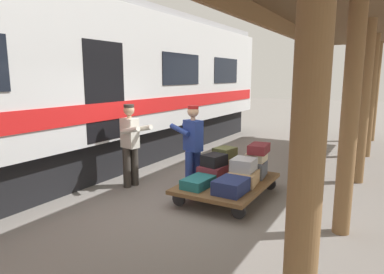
{
  "coord_description": "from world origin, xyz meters",
  "views": [
    {
      "loc": [
        -2.77,
        5.13,
        2.25
      ],
      "look_at": [
        0.33,
        -0.23,
        1.15
      ],
      "focal_mm": 31.84,
      "sensor_mm": 36.0,
      "label": 1
    }
  ],
  "objects_px": {
    "suitcase_navy_fabric": "(231,186)",
    "suitcase_black_hardshell": "(214,160)",
    "suitcase_slate_roller": "(254,169)",
    "suitcase_olive_duffel": "(225,153)",
    "suitcase_maroon_trunk": "(259,149)",
    "porter_by_door": "(131,143)",
    "suitcase_brown_leather": "(225,165)",
    "suitcase_tan_vintage": "(244,178)",
    "suitcase_gray_aluminum": "(244,165)",
    "suitcase_cream_canvas": "(256,157)",
    "luggage_cart": "(228,183)",
    "porter_in_overalls": "(192,145)",
    "suitcase_teal_softside": "(198,182)",
    "train_car": "(56,85)",
    "suitcase_burgundy_valise": "(213,172)"
  },
  "relations": [
    {
      "from": "suitcase_navy_fabric",
      "to": "suitcase_slate_roller",
      "type": "bearing_deg",
      "value": -90.0
    },
    {
      "from": "suitcase_black_hardshell",
      "to": "suitcase_olive_duffel",
      "type": "bearing_deg",
      "value": -87.12
    },
    {
      "from": "train_car",
      "to": "suitcase_burgundy_valise",
      "type": "bearing_deg",
      "value": -171.74
    },
    {
      "from": "suitcase_teal_softside",
      "to": "suitcase_black_hardshell",
      "type": "height_order",
      "value": "suitcase_black_hardshell"
    },
    {
      "from": "suitcase_olive_duffel",
      "to": "porter_in_overalls",
      "type": "distance_m",
      "value": 0.75
    },
    {
      "from": "luggage_cart",
      "to": "suitcase_brown_leather",
      "type": "relative_size",
      "value": 4.51
    },
    {
      "from": "suitcase_navy_fabric",
      "to": "suitcase_black_hardshell",
      "type": "relative_size",
      "value": 1.4
    },
    {
      "from": "luggage_cart",
      "to": "suitcase_gray_aluminum",
      "type": "xyz_separation_m",
      "value": [
        -0.3,
        -0.04,
        0.39
      ]
    },
    {
      "from": "porter_by_door",
      "to": "suitcase_cream_canvas",
      "type": "bearing_deg",
      "value": -156.67
    },
    {
      "from": "porter_by_door",
      "to": "suitcase_burgundy_valise",
      "type": "bearing_deg",
      "value": -166.58
    },
    {
      "from": "suitcase_maroon_trunk",
      "to": "suitcase_black_hardshell",
      "type": "bearing_deg",
      "value": 41.87
    },
    {
      "from": "suitcase_burgundy_valise",
      "to": "suitcase_maroon_trunk",
      "type": "height_order",
      "value": "suitcase_maroon_trunk"
    },
    {
      "from": "suitcase_brown_leather",
      "to": "suitcase_black_hardshell",
      "type": "relative_size",
      "value": 1.08
    },
    {
      "from": "suitcase_tan_vintage",
      "to": "suitcase_teal_softside",
      "type": "relative_size",
      "value": 1.01
    },
    {
      "from": "train_car",
      "to": "porter_by_door",
      "type": "xyz_separation_m",
      "value": [
        -2.0,
        -0.13,
        -1.14
      ]
    },
    {
      "from": "suitcase_olive_duffel",
      "to": "suitcase_black_hardshell",
      "type": "distance_m",
      "value": 0.55
    },
    {
      "from": "suitcase_navy_fabric",
      "to": "suitcase_maroon_trunk",
      "type": "height_order",
      "value": "suitcase_maroon_trunk"
    },
    {
      "from": "suitcase_olive_duffel",
      "to": "suitcase_gray_aluminum",
      "type": "height_order",
      "value": "suitcase_olive_duffel"
    },
    {
      "from": "suitcase_slate_roller",
      "to": "porter_by_door",
      "type": "height_order",
      "value": "porter_by_door"
    },
    {
      "from": "suitcase_brown_leather",
      "to": "suitcase_navy_fabric",
      "type": "bearing_deg",
      "value": 119.14
    },
    {
      "from": "suitcase_slate_roller",
      "to": "suitcase_navy_fabric",
      "type": "xyz_separation_m",
      "value": [
        0.0,
        1.14,
        -0.03
      ]
    },
    {
      "from": "suitcase_tan_vintage",
      "to": "porter_by_door",
      "type": "bearing_deg",
      "value": 9.81
    },
    {
      "from": "luggage_cart",
      "to": "porter_in_overalls",
      "type": "height_order",
      "value": "porter_in_overalls"
    },
    {
      "from": "luggage_cart",
      "to": "suitcase_maroon_trunk",
      "type": "height_order",
      "value": "suitcase_maroon_trunk"
    },
    {
      "from": "suitcase_navy_fabric",
      "to": "suitcase_maroon_trunk",
      "type": "relative_size",
      "value": 1.13
    },
    {
      "from": "suitcase_tan_vintage",
      "to": "suitcase_gray_aluminum",
      "type": "height_order",
      "value": "suitcase_gray_aluminum"
    },
    {
      "from": "suitcase_brown_leather",
      "to": "porter_by_door",
      "type": "height_order",
      "value": "porter_by_door"
    },
    {
      "from": "suitcase_tan_vintage",
      "to": "suitcase_teal_softside",
      "type": "distance_m",
      "value": 0.85
    },
    {
      "from": "suitcase_black_hardshell",
      "to": "suitcase_brown_leather",
      "type": "bearing_deg",
      "value": -87.83
    },
    {
      "from": "suitcase_teal_softside",
      "to": "porter_in_overalls",
      "type": "distance_m",
      "value": 0.9
    },
    {
      "from": "suitcase_brown_leather",
      "to": "suitcase_black_hardshell",
      "type": "bearing_deg",
      "value": 92.17
    },
    {
      "from": "suitcase_teal_softside",
      "to": "suitcase_slate_roller",
      "type": "bearing_deg",
      "value": -119.14
    },
    {
      "from": "suitcase_olive_duffel",
      "to": "suitcase_gray_aluminum",
      "type": "relative_size",
      "value": 0.95
    },
    {
      "from": "train_car",
      "to": "suitcase_olive_duffel",
      "type": "relative_size",
      "value": 39.91
    },
    {
      "from": "suitcase_brown_leather",
      "to": "suitcase_gray_aluminum",
      "type": "xyz_separation_m",
      "value": [
        -0.61,
        0.53,
        0.2
      ]
    },
    {
      "from": "suitcase_tan_vintage",
      "to": "suitcase_gray_aluminum",
      "type": "bearing_deg",
      "value": -62.08
    },
    {
      "from": "suitcase_slate_roller",
      "to": "suitcase_olive_duffel",
      "type": "distance_m",
      "value": 0.69
    },
    {
      "from": "suitcase_gray_aluminum",
      "to": "suitcase_brown_leather",
      "type": "bearing_deg",
      "value": -40.83
    },
    {
      "from": "suitcase_black_hardshell",
      "to": "suitcase_gray_aluminum",
      "type": "bearing_deg",
      "value": -178.49
    },
    {
      "from": "suitcase_tan_vintage",
      "to": "suitcase_burgundy_valise",
      "type": "relative_size",
      "value": 1.28
    },
    {
      "from": "suitcase_brown_leather",
      "to": "suitcase_slate_roller",
      "type": "bearing_deg",
      "value": 180.0
    },
    {
      "from": "suitcase_navy_fabric",
      "to": "porter_in_overalls",
      "type": "bearing_deg",
      "value": -28.06
    },
    {
      "from": "suitcase_maroon_trunk",
      "to": "suitcase_brown_leather",
      "type": "bearing_deg",
      "value": 4.71
    },
    {
      "from": "suitcase_slate_roller",
      "to": "suitcase_maroon_trunk",
      "type": "distance_m",
      "value": 0.41
    },
    {
      "from": "suitcase_tan_vintage",
      "to": "porter_by_door",
      "type": "height_order",
      "value": "porter_by_door"
    },
    {
      "from": "suitcase_navy_fabric",
      "to": "suitcase_gray_aluminum",
      "type": "relative_size",
      "value": 1.34
    },
    {
      "from": "train_car",
      "to": "luggage_cart",
      "type": "xyz_separation_m",
      "value": [
        -3.99,
        -0.53,
        -1.79
      ]
    },
    {
      "from": "suitcase_maroon_trunk",
      "to": "porter_in_overalls",
      "type": "bearing_deg",
      "value": 28.27
    },
    {
      "from": "suitcase_navy_fabric",
      "to": "suitcase_black_hardshell",
      "type": "height_order",
      "value": "suitcase_black_hardshell"
    },
    {
      "from": "porter_in_overalls",
      "to": "porter_by_door",
      "type": "relative_size",
      "value": 1.0
    }
  ]
}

